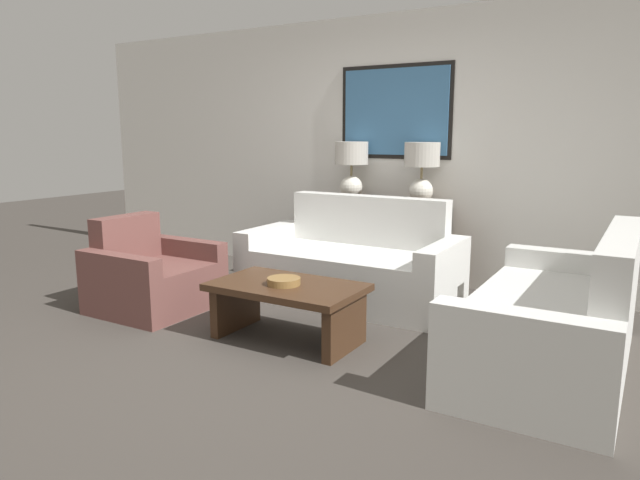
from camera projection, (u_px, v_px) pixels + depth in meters
name	position (u px, v px, depth m)	size (l,w,h in m)	color
ground_plane	(250.00, 353.00, 3.93)	(20.00, 20.00, 0.00)	#3D3833
back_wall	(396.00, 149.00, 5.77)	(8.02, 0.12, 2.65)	silver
console_table	(384.00, 243.00, 5.72)	(1.24, 0.37, 0.81)	#332319
table_lamp_left	(351.00, 165.00, 5.76)	(0.33, 0.33, 0.60)	silver
table_lamp_right	(422.00, 167.00, 5.39)	(0.33, 0.33, 0.60)	silver
couch_by_back_wall	(352.00, 267.00, 5.15)	(1.91, 0.92, 0.92)	silver
couch_by_side	(556.00, 323.00, 3.62)	(0.92, 1.91, 0.92)	silver
coffee_table	(287.00, 299.00, 4.13)	(1.08, 0.65, 0.42)	#3D2616
decorative_bowl	(284.00, 281.00, 4.08)	(0.24, 0.24, 0.05)	olive
armchair_near_back_wall	(152.00, 278.00, 4.90)	(0.85, 0.91, 0.79)	brown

